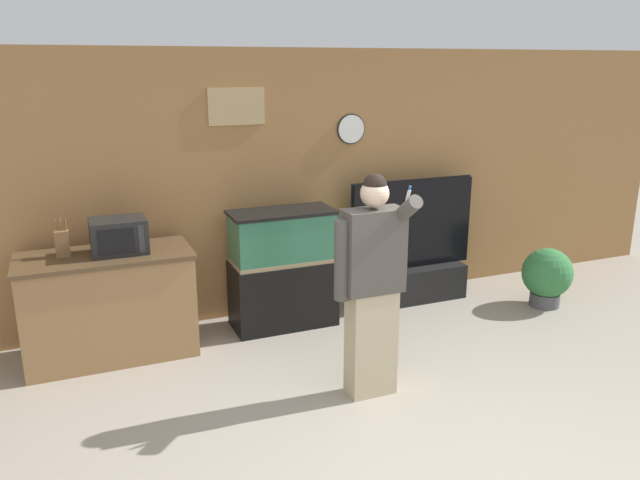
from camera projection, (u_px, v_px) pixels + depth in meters
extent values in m
cube|color=olive|center=(269.00, 185.00, 6.12)|extent=(10.00, 0.06, 2.60)
cube|color=tan|center=(236.00, 106.00, 5.76)|extent=(0.54, 0.02, 0.34)
cylinder|color=white|center=(351.00, 129.00, 6.26)|extent=(0.28, 0.03, 0.28)
cylinder|color=black|center=(351.00, 129.00, 6.26)|extent=(0.30, 0.01, 0.30)
cube|color=olive|center=(109.00, 307.00, 5.34)|extent=(1.39, 0.65, 0.89)
cube|color=#513A24|center=(104.00, 256.00, 5.21)|extent=(1.43, 0.69, 0.03)
cube|color=black|center=(119.00, 236.00, 5.21)|extent=(0.45, 0.34, 0.29)
cube|color=black|center=(116.00, 242.00, 5.04)|extent=(0.28, 0.01, 0.20)
cube|color=#2D2D33|center=(142.00, 239.00, 5.11)|extent=(0.05, 0.01, 0.23)
cube|color=brown|center=(62.00, 244.00, 5.11)|extent=(0.11, 0.09, 0.22)
cylinder|color=brown|center=(55.00, 225.00, 5.06)|extent=(0.02, 0.02, 0.10)
cylinder|color=brown|center=(60.00, 225.00, 5.07)|extent=(0.02, 0.02, 0.10)
cylinder|color=brown|center=(65.00, 225.00, 5.09)|extent=(0.02, 0.02, 0.09)
cylinder|color=brown|center=(55.00, 226.00, 5.09)|extent=(0.02, 0.02, 0.08)
cylinder|color=brown|center=(60.00, 223.00, 5.10)|extent=(0.02, 0.02, 0.10)
cylinder|color=brown|center=(65.00, 224.00, 5.12)|extent=(0.02, 0.02, 0.08)
cube|color=black|center=(283.00, 293.00, 6.01)|extent=(0.98, 0.48, 0.64)
cube|color=#937F5B|center=(283.00, 260.00, 5.91)|extent=(0.95, 0.46, 0.04)
cube|color=#2D6B4C|center=(282.00, 236.00, 5.85)|extent=(0.94, 0.46, 0.48)
cube|color=black|center=(282.00, 212.00, 5.79)|extent=(0.98, 0.48, 0.03)
cube|color=black|center=(410.00, 283.00, 6.68)|extent=(1.17, 0.40, 0.37)
cube|color=black|center=(413.00, 225.00, 6.51)|extent=(1.38, 0.05, 0.93)
cube|color=black|center=(411.00, 224.00, 6.53)|extent=(1.41, 0.01, 0.96)
cube|color=#BCAD89|center=(371.00, 343.00, 4.73)|extent=(0.36, 0.20, 0.83)
cube|color=#4C4742|center=(373.00, 251.00, 4.53)|extent=(0.45, 0.22, 0.62)
sphere|color=beige|center=(375.00, 193.00, 4.41)|extent=(0.21, 0.21, 0.21)
sphere|color=black|center=(375.00, 185.00, 4.39)|extent=(0.17, 0.17, 0.17)
cylinder|color=#4C4742|center=(342.00, 261.00, 4.45)|extent=(0.12, 0.12, 0.59)
cylinder|color=#4C4742|center=(406.00, 211.00, 4.39)|extent=(0.11, 0.33, 0.27)
cylinder|color=white|center=(408.00, 197.00, 4.34)|extent=(0.02, 0.06, 0.11)
cylinder|color=#2856B2|center=(410.00, 189.00, 4.31)|extent=(0.02, 0.03, 0.05)
cylinder|color=#4C4C51|center=(544.00, 299.00, 6.54)|extent=(0.30, 0.30, 0.14)
sphere|color=#33753D|center=(547.00, 273.00, 6.46)|extent=(0.52, 0.52, 0.52)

